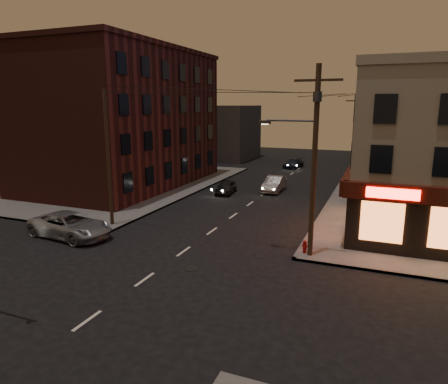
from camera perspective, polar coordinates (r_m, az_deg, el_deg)
The scene contains 14 objects.
ground at distance 19.84m, azimuth -11.28°, elevation -12.17°, with size 120.00×120.00×0.00m, color black.
sidewalk_nw at distance 44.85m, azimuth -17.36°, elevation 1.44°, with size 24.00×28.00×0.15m, color #514F4C.
brick_apartment at distance 41.99m, azimuth -14.18°, elevation 9.97°, with size 12.00×20.00×13.00m, color #461A16.
bg_building_ne_a at distance 53.32m, azimuth 26.19°, elevation 6.12°, with size 10.00×12.00×7.00m, color #3F3D3A.
bg_building_nw at distance 61.63m, azimuth -0.13°, elevation 8.53°, with size 9.00×10.00×8.00m, color #3F3D3A.
bg_building_ne_b at distance 67.20m, azimuth 23.68°, elevation 6.97°, with size 8.00×8.00×6.00m, color #3F3D3A.
utility_pole_main at distance 21.20m, azimuth 12.52°, elevation 5.58°, with size 4.20×0.44×10.00m.
utility_pole_far at distance 47.23m, azimuth 18.02°, elevation 7.54°, with size 0.26×0.26×9.00m, color #382619.
utility_pole_west at distance 27.57m, azimuth -16.20°, elevation 4.58°, with size 0.24×0.24×9.00m, color #382619.
suv_cross at distance 26.85m, azimuth -21.13°, elevation -4.44°, with size 2.58×5.59×1.55m, color gray.
sedan_near at distance 37.24m, azimuth 0.29°, elevation 0.71°, with size 1.46×3.64×1.24m, color black.
sedan_mid at distance 38.53m, azimuth 7.21°, elevation 1.16°, with size 1.52×4.35×1.43m, color slate.
sedan_far at distance 53.36m, azimuth 9.89°, elevation 4.10°, with size 1.75×4.30×1.25m, color black.
fire_hydrant at distance 22.62m, azimuth 11.46°, elevation -7.57°, with size 0.33×0.33×0.72m.
Camera 1 is at (10.13, -14.98, 8.18)m, focal length 32.00 mm.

